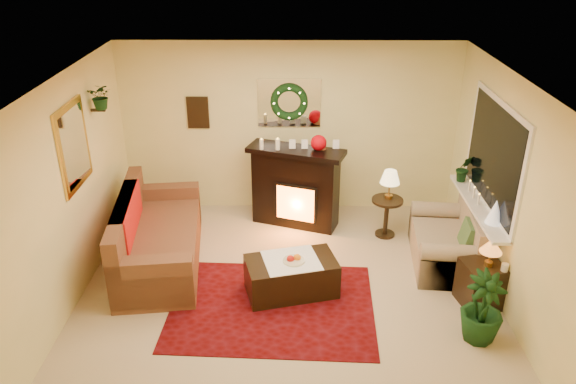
{
  "coord_description": "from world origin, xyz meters",
  "views": [
    {
      "loc": [
        0.06,
        -5.75,
        4.06
      ],
      "look_at": [
        0.0,
        0.35,
        1.15
      ],
      "focal_mm": 35.0,
      "sensor_mm": 36.0,
      "label": 1
    }
  ],
  "objects_px": {
    "sofa": "(159,234)",
    "side_table_round": "(386,215)",
    "fireplace": "(296,190)",
    "end_table_square": "(481,284)",
    "coffee_table": "(291,278)",
    "loveseat": "(446,234)"
  },
  "relations": [
    {
      "from": "sofa",
      "to": "end_table_square",
      "type": "bearing_deg",
      "value": -19.06
    },
    {
      "from": "loveseat",
      "to": "end_table_square",
      "type": "distance_m",
      "value": 0.94
    },
    {
      "from": "sofa",
      "to": "fireplace",
      "type": "relative_size",
      "value": 1.78
    },
    {
      "from": "fireplace",
      "to": "sofa",
      "type": "bearing_deg",
      "value": -128.62
    },
    {
      "from": "sofa",
      "to": "coffee_table",
      "type": "height_order",
      "value": "sofa"
    },
    {
      "from": "sofa",
      "to": "end_table_square",
      "type": "height_order",
      "value": "sofa"
    },
    {
      "from": "fireplace",
      "to": "end_table_square",
      "type": "distance_m",
      "value": 2.93
    },
    {
      "from": "coffee_table",
      "to": "end_table_square",
      "type": "bearing_deg",
      "value": -19.47
    },
    {
      "from": "end_table_square",
      "to": "coffee_table",
      "type": "height_order",
      "value": "end_table_square"
    },
    {
      "from": "loveseat",
      "to": "side_table_round",
      "type": "distance_m",
      "value": 0.97
    },
    {
      "from": "loveseat",
      "to": "coffee_table",
      "type": "xyz_separation_m",
      "value": [
        -2.02,
        -0.71,
        -0.21
      ]
    },
    {
      "from": "fireplace",
      "to": "end_table_square",
      "type": "xyz_separation_m",
      "value": [
        2.16,
        -1.97,
        -0.28
      ]
    },
    {
      "from": "loveseat",
      "to": "side_table_round",
      "type": "relative_size",
      "value": 2.38
    },
    {
      "from": "sofa",
      "to": "side_table_round",
      "type": "distance_m",
      "value": 3.16
    },
    {
      "from": "side_table_round",
      "to": "end_table_square",
      "type": "xyz_separation_m",
      "value": [
        0.87,
        -1.61,
        -0.05
      ]
    },
    {
      "from": "sofa",
      "to": "end_table_square",
      "type": "distance_m",
      "value": 4.03
    },
    {
      "from": "sofa",
      "to": "side_table_round",
      "type": "relative_size",
      "value": 3.81
    },
    {
      "from": "fireplace",
      "to": "side_table_round",
      "type": "xyz_separation_m",
      "value": [
        1.29,
        -0.36,
        -0.23
      ]
    },
    {
      "from": "sofa",
      "to": "coffee_table",
      "type": "bearing_deg",
      "value": -27.7
    },
    {
      "from": "fireplace",
      "to": "loveseat",
      "type": "height_order",
      "value": "fireplace"
    },
    {
      "from": "sofa",
      "to": "loveseat",
      "type": "height_order",
      "value": "sofa"
    },
    {
      "from": "sofa",
      "to": "end_table_square",
      "type": "relative_size",
      "value": 4.07
    }
  ]
}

